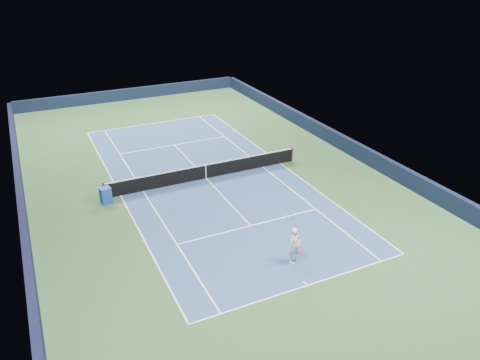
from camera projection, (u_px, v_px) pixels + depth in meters
name	position (u px, v px, depth m)	size (l,w,h in m)	color
ground	(206.00, 178.00, 29.99)	(40.00, 40.00, 0.00)	#294A28
wall_far	(131.00, 94.00, 45.82)	(22.00, 0.35, 1.10)	#101932
wall_right	(344.00, 144.00, 33.94)	(0.35, 40.00, 1.10)	black
wall_left	(22.00, 207.00, 25.56)	(0.35, 40.00, 1.10)	black
court_surface	(206.00, 178.00, 29.99)	(10.97, 23.77, 0.01)	navy
baseline_far	(154.00, 123.00, 39.62)	(10.97, 0.08, 0.00)	white
baseline_near	(307.00, 285.00, 20.35)	(10.97, 0.08, 0.00)	white
sideline_doubles_right	(280.00, 163.00, 32.11)	(0.08, 23.77, 0.00)	white
sideline_doubles_left	(121.00, 196.00, 27.86)	(0.08, 23.77, 0.00)	white
sideline_singles_right	(263.00, 167.00, 31.58)	(0.08, 23.77, 0.00)	white
sideline_singles_left	(143.00, 191.00, 28.39)	(0.08, 23.77, 0.00)	white
service_line_far	(174.00, 145.00, 35.17)	(8.23, 0.08, 0.00)	white
service_line_near	(251.00, 226.00, 24.80)	(8.23, 0.08, 0.00)	white
center_service_line	(206.00, 178.00, 29.99)	(0.08, 12.80, 0.00)	white
center_mark_far	(154.00, 124.00, 39.50)	(0.08, 0.30, 0.00)	white
center_mark_near	(306.00, 283.00, 20.48)	(0.08, 0.30, 0.00)	white
tennis_net	(206.00, 171.00, 29.77)	(12.90, 0.10, 1.07)	black
sponsor_cube	(106.00, 195.00, 26.90)	(0.67, 0.62, 0.96)	#1C3BAA
tennis_player	(295.00, 246.00, 21.51)	(0.85, 1.32, 1.93)	silver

